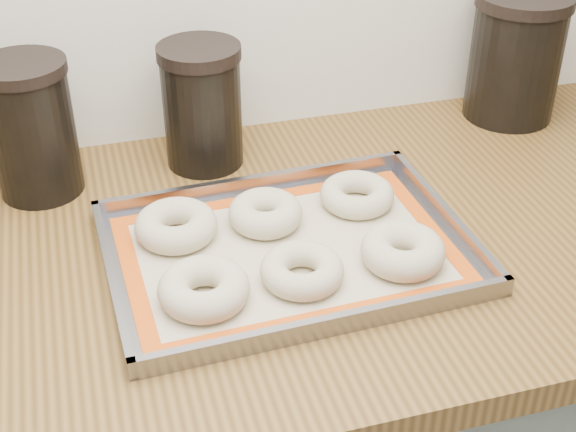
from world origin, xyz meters
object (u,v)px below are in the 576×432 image
object	(u,v)px
baking_tray	(288,250)
canister_mid	(202,105)
bagel_front_left	(204,289)
bagel_front_mid	(302,270)
canister_left	(32,128)
bagel_back_left	(176,225)
bagel_back_mid	(265,213)
canister_right	(516,56)
bagel_back_right	(357,195)
bagel_front_right	(403,251)

from	to	relation	value
baking_tray	canister_mid	bearing A→B (deg)	101.67
bagel_front_left	bagel_front_mid	distance (m)	0.12
canister_mid	canister_left	bearing A→B (deg)	-176.35
bagel_back_left	canister_mid	xyz separation A→B (m)	(0.08, 0.20, 0.07)
bagel_back_mid	canister_left	world-z (taller)	canister_left
baking_tray	bagel_back_left	bearing A→B (deg)	151.61
bagel_back_mid	canister_right	world-z (taller)	canister_right
bagel_back_right	bagel_front_mid	bearing A→B (deg)	-130.56
bagel_front_mid	canister_left	xyz separation A→B (m)	(-0.30, 0.32, 0.08)
bagel_back_right	canister_mid	size ratio (longest dim) A/B	0.55
bagel_front_left	bagel_back_mid	xyz separation A→B (m)	(0.11, 0.14, -0.00)
bagel_front_left	bagel_back_mid	size ratio (longest dim) A/B	1.09
baking_tray	bagel_front_mid	xyz separation A→B (m)	(-0.00, -0.06, 0.01)
bagel_front_mid	canister_right	xyz separation A→B (m)	(0.47, 0.35, 0.08)
bagel_front_left	bagel_back_right	world-z (taller)	bagel_front_left
canister_mid	bagel_back_right	bearing A→B (deg)	-46.29
bagel_front_left	canister_mid	bearing A→B (deg)	78.73
bagel_back_right	canister_left	bearing A→B (deg)	157.88
bagel_back_mid	canister_mid	xyz separation A→B (m)	(-0.04, 0.20, 0.07)
bagel_front_mid	canister_right	size ratio (longest dim) A/B	0.49
baking_tray	bagel_back_left	size ratio (longest dim) A/B	4.32
bagel_front_left	baking_tray	bearing A→B (deg)	29.27
bagel_front_mid	bagel_back_right	xyz separation A→B (m)	(0.12, 0.14, -0.00)
bagel_back_left	bagel_back_mid	distance (m)	0.12
canister_left	canister_mid	world-z (taller)	canister_left
bagel_back_right	canister_right	size ratio (longest dim) A/B	0.49
baking_tray	canister_mid	xyz separation A→B (m)	(-0.06, 0.27, 0.09)
canister_left	baking_tray	bearing A→B (deg)	-40.23
canister_mid	bagel_back_left	bearing A→B (deg)	-111.36
canister_left	canister_mid	size ratio (longest dim) A/B	1.05
baking_tray	bagel_front_left	xyz separation A→B (m)	(-0.12, -0.07, 0.02)
bagel_front_left	bagel_front_right	size ratio (longest dim) A/B	1.02
bagel_front_left	canister_mid	xyz separation A→B (m)	(0.07, 0.34, 0.07)
canister_left	canister_mid	xyz separation A→B (m)	(0.24, 0.02, -0.01)
bagel_front_mid	canister_left	size ratio (longest dim) A/B	0.52
bagel_front_left	bagel_back_left	size ratio (longest dim) A/B	1.00
baking_tray	bagel_back_right	distance (m)	0.15
bagel_back_left	bagel_back_mid	size ratio (longest dim) A/B	1.09
bagel_front_right	bagel_back_left	bearing A→B (deg)	152.76
canister_left	canister_mid	distance (m)	0.24
bagel_front_left	canister_left	xyz separation A→B (m)	(-0.18, 0.32, 0.08)
bagel_back_mid	canister_right	bearing A→B (deg)	24.25
bagel_front_right	bagel_back_right	size ratio (longest dim) A/B	1.03
bagel_back_mid	canister_left	xyz separation A→B (m)	(-0.29, 0.19, 0.08)
bagel_back_mid	bagel_front_left	bearing A→B (deg)	-129.02
canister_left	canister_right	xyz separation A→B (m)	(0.77, 0.03, 0.01)
bagel_back_left	canister_mid	distance (m)	0.22
canister_left	bagel_back_left	bearing A→B (deg)	-47.43
bagel_back_left	bagel_front_left	bearing A→B (deg)	-86.00
bagel_front_right	bagel_back_left	distance (m)	0.30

